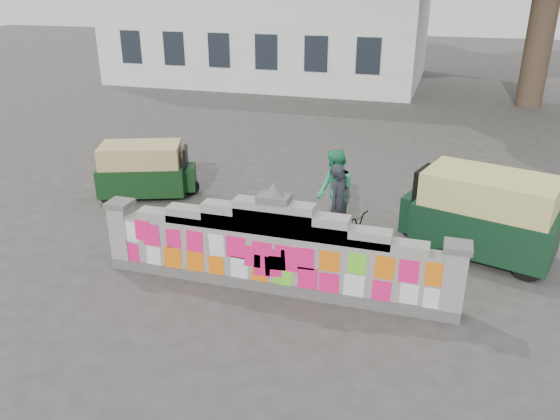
{
  "coord_description": "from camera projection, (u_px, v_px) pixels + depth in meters",
  "views": [
    {
      "loc": [
        2.6,
        -8.09,
        5.12
      ],
      "look_at": [
        -0.2,
        1.0,
        1.1
      ],
      "focal_mm": 35.0,
      "sensor_mm": 36.0,
      "label": 1
    }
  ],
  "objects": [
    {
      "name": "pedestrian",
      "position": [
        335.0,
        193.0,
        11.62
      ],
      "size": [
        1.08,
        1.14,
        1.87
      ],
      "primitive_type": "imported",
      "rotation": [
        0.0,
        0.0,
        -1.01
      ],
      "color": "#299764",
      "rests_on": "ground"
    },
    {
      "name": "building",
      "position": [
        274.0,
        2.0,
        29.51
      ],
      "size": [
        16.0,
        10.0,
        8.9
      ],
      "color": "silver",
      "rests_on": "ground"
    },
    {
      "name": "cyclist_rider",
      "position": [
        338.0,
        215.0,
        10.84
      ],
      "size": [
        0.57,
        0.68,
        1.6
      ],
      "primitive_type": "imported",
      "rotation": [
        0.0,
        0.0,
        1.19
      ],
      "color": "black",
      "rests_on": "ground"
    },
    {
      "name": "cyclist_bike",
      "position": [
        338.0,
        230.0,
        10.97
      ],
      "size": [
        1.9,
        1.24,
        0.94
      ],
      "primitive_type": "imported",
      "rotation": [
        0.0,
        0.0,
        1.19
      ],
      "color": "black",
      "rests_on": "ground"
    },
    {
      "name": "rickshaw_right",
      "position": [
        482.0,
        213.0,
        10.75
      ],
      "size": [
        3.15,
        2.11,
        1.69
      ],
      "rotation": [
        0.0,
        0.0,
        2.85
      ],
      "color": "black",
      "rests_on": "ground"
    },
    {
      "name": "parapet_wall",
      "position": [
        274.0,
        251.0,
        9.53
      ],
      "size": [
        6.48,
        0.44,
        2.01
      ],
      "color": "#4C4C49",
      "rests_on": "ground"
    },
    {
      "name": "ground",
      "position": [
        274.0,
        288.0,
        9.82
      ],
      "size": [
        100.0,
        100.0,
        0.0
      ],
      "primitive_type": "plane",
      "color": "#383533",
      "rests_on": "ground"
    },
    {
      "name": "rickshaw_left",
      "position": [
        145.0,
        169.0,
        13.76
      ],
      "size": [
        2.54,
        1.82,
        1.37
      ],
      "rotation": [
        0.0,
        0.0,
        0.36
      ],
      "color": "black",
      "rests_on": "ground"
    }
  ]
}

